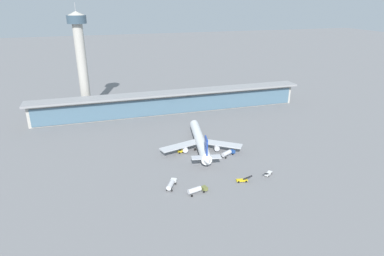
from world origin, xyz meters
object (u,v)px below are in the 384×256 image
object	(u,v)px
airliner_on_stand	(200,141)
service_truck_by_tail_yellow	(242,180)
control_tower	(81,56)
service_truck_on_taxiway_blue	(228,153)
service_truck_at_far_stand_olive	(197,190)
service_truck_under_wing_yellow	(181,151)
service_truck_near_nose_white	(171,184)
service_truck_mid_apron_white	(268,174)

from	to	relation	value
airliner_on_stand	service_truck_by_tail_yellow	world-z (taller)	airliner_on_stand
service_truck_by_tail_yellow	control_tower	distance (m)	137.04
service_truck_by_tail_yellow	control_tower	world-z (taller)	control_tower
service_truck_on_taxiway_blue	service_truck_at_far_stand_olive	distance (m)	37.61
service_truck_under_wing_yellow	service_truck_by_tail_yellow	bearing A→B (deg)	-62.73
service_truck_by_tail_yellow	service_truck_at_far_stand_olive	world-z (taller)	service_truck_at_far_stand_olive
airliner_on_stand	service_truck_near_nose_white	xyz separation A→B (m)	(-23.22, -32.51, -2.97)
service_truck_mid_apron_white	service_truck_at_far_stand_olive	size ratio (longest dim) A/B	0.70
control_tower	service_truck_mid_apron_white	bearing A→B (deg)	-56.17
service_truck_under_wing_yellow	control_tower	xyz separation A→B (m)	(-44.80, 80.42, 37.96)
service_truck_near_nose_white	service_truck_on_taxiway_blue	world-z (taller)	same
airliner_on_stand	service_truck_mid_apron_white	xyz separation A→B (m)	(20.62, -35.04, -3.87)
control_tower	service_truck_on_taxiway_blue	bearing A→B (deg)	-53.80
service_truck_at_far_stand_olive	control_tower	xyz separation A→B (m)	(-41.29, 118.74, 37.13)
service_truck_mid_apron_white	service_truck_under_wing_yellow	bearing A→B (deg)	133.30
service_truck_under_wing_yellow	service_truck_by_tail_yellow	world-z (taller)	service_truck_by_tail_yellow
airliner_on_stand	service_truck_at_far_stand_olive	bearing A→B (deg)	-109.87
service_truck_under_wing_yellow	service_truck_on_taxiway_blue	xyz separation A→B (m)	(21.66, -10.38, 0.83)
service_truck_near_nose_white	service_truck_on_taxiway_blue	size ratio (longest dim) A/B	1.00
airliner_on_stand	service_truck_near_nose_white	distance (m)	40.06
service_truck_by_tail_yellow	service_truck_under_wing_yellow	bearing A→B (deg)	117.27
service_truck_near_nose_white	control_tower	size ratio (longest dim) A/B	0.12
service_truck_near_nose_white	service_truck_under_wing_yellow	bearing A→B (deg)	68.31
service_truck_near_nose_white	service_truck_under_wing_yellow	xyz separation A→B (m)	(12.30, 30.93, -0.83)
airliner_on_stand	service_truck_near_nose_white	size ratio (longest dim) A/B	6.48
control_tower	service_truck_by_tail_yellow	bearing A→B (deg)	-61.44
airliner_on_stand	service_truck_at_far_stand_olive	distance (m)	42.53
service_truck_mid_apron_white	service_truck_at_far_stand_olive	bearing A→B (deg)	-172.11
service_truck_mid_apron_white	service_truck_on_taxiway_blue	bearing A→B (deg)	113.15
service_truck_near_nose_white	service_truck_under_wing_yellow	size ratio (longest dim) A/B	2.74
service_truck_by_tail_yellow	service_truck_near_nose_white	bearing A→B (deg)	171.99
service_truck_by_tail_yellow	service_truck_at_far_stand_olive	bearing A→B (deg)	-171.83
service_truck_under_wing_yellow	service_truck_mid_apron_white	distance (m)	45.98
airliner_on_stand	control_tower	world-z (taller)	control_tower
service_truck_under_wing_yellow	service_truck_on_taxiway_blue	distance (m)	24.04
service_truck_at_far_stand_olive	service_truck_near_nose_white	bearing A→B (deg)	139.96
airliner_on_stand	service_truck_under_wing_yellow	size ratio (longest dim) A/B	17.74
service_truck_under_wing_yellow	service_truck_mid_apron_white	world-z (taller)	service_truck_mid_apron_white
service_truck_near_nose_white	service_truck_on_taxiway_blue	distance (m)	39.70
airliner_on_stand	control_tower	xyz separation A→B (m)	(-55.71, 78.84, 34.16)
service_truck_by_tail_yellow	control_tower	size ratio (longest dim) A/B	0.10
service_truck_on_taxiway_blue	control_tower	world-z (taller)	control_tower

